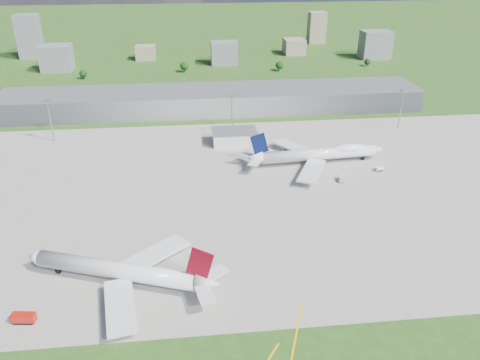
{
  "coord_description": "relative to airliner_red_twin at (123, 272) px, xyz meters",
  "views": [
    {
      "loc": [
        -14.9,
        -163.13,
        108.91
      ],
      "look_at": [
        6.16,
        32.7,
        9.0
      ],
      "focal_mm": 35.0,
      "sensor_mm": 36.0,
      "label": 1
    }
  ],
  "objects": [
    {
      "name": "mast_center",
      "position": [
        51.82,
        142.04,
        12.32
      ],
      "size": [
        3.5,
        2.0,
        25.9
      ],
      "color": "gray",
      "rests_on": "ground"
    },
    {
      "name": "apron",
      "position": [
        51.82,
        67.04,
        -5.34
      ],
      "size": [
        360.0,
        190.0,
        0.08
      ],
      "primitive_type": "cube",
      "color": "gray",
      "rests_on": "ground"
    },
    {
      "name": "ops_building",
      "position": [
        51.82,
        127.04,
        -1.38
      ],
      "size": [
        26.0,
        16.0,
        8.0
      ],
      "primitive_type": "cube",
      "color": "silver",
      "rests_on": "ground"
    },
    {
      "name": "fire_truck",
      "position": [
        -29.88,
        -15.93,
        -3.72
      ],
      "size": [
        7.76,
        3.72,
        3.34
      ],
      "rotation": [
        0.0,
        0.0,
        -0.13
      ],
      "color": "red",
      "rests_on": "ground"
    },
    {
      "name": "terminal",
      "position": [
        41.82,
        192.04,
        2.12
      ],
      "size": [
        300.0,
        42.0,
        15.0
      ],
      "primitive_type": "cube",
      "color": "gray",
      "rests_on": "ground"
    },
    {
      "name": "mast_west",
      "position": [
        -58.18,
        142.04,
        12.32
      ],
      "size": [
        3.5,
        2.0,
        25.9
      ],
      "color": "gray",
      "rests_on": "ground"
    },
    {
      "name": "bldg_ce",
      "position": [
        141.82,
        377.04,
        2.62
      ],
      "size": [
        22.0,
        24.0,
        16.0
      ],
      "primitive_type": "cube",
      "color": "gray",
      "rests_on": "ground"
    },
    {
      "name": "bldg_w",
      "position": [
        -98.18,
        327.04,
        6.62
      ],
      "size": [
        28.0,
        22.0,
        24.0
      ],
      "primitive_type": "cube",
      "color": "slate",
      "rests_on": "ground"
    },
    {
      "name": "van_white_near",
      "position": [
        101.65,
        70.31,
        -4.01
      ],
      "size": [
        4.24,
        5.94,
        2.74
      ],
      "rotation": [
        0.0,
        0.0,
        1.19
      ],
      "color": "silver",
      "rests_on": "ground"
    },
    {
      "name": "tree_e",
      "position": [
        111.82,
        302.04,
        0.13
      ],
      "size": [
        7.65,
        7.65,
        9.35
      ],
      "color": "#382314",
      "rests_on": "ground"
    },
    {
      "name": "bldg_tall_w",
      "position": [
        -138.18,
        387.04,
        16.62
      ],
      "size": [
        22.0,
        20.0,
        44.0
      ],
      "primitive_type": "cube",
      "color": "slate",
      "rests_on": "ground"
    },
    {
      "name": "tree_far_e",
      "position": [
        201.82,
        312.04,
        -0.85
      ],
      "size": [
        6.3,
        6.3,
        7.7
      ],
      "color": "#382314",
      "rests_on": "ground"
    },
    {
      "name": "bldg_tall_e",
      "position": [
        181.82,
        437.04,
        12.62
      ],
      "size": [
        20.0,
        18.0,
        36.0
      ],
      "primitive_type": "cube",
      "color": "gray",
      "rests_on": "ground"
    },
    {
      "name": "bldg_c",
      "position": [
        61.82,
        337.04,
        5.62
      ],
      "size": [
        26.0,
        20.0,
        22.0
      ],
      "primitive_type": "cube",
      "color": "slate",
      "rests_on": "ground"
    },
    {
      "name": "van_white_far",
      "position": [
        125.2,
        80.21,
        -4.19
      ],
      "size": [
        4.94,
        3.46,
        2.35
      ],
      "rotation": [
        0.0,
        0.0,
        0.33
      ],
      "color": "white",
      "rests_on": "ground"
    },
    {
      "name": "tree_w",
      "position": [
        -68.18,
        292.04,
        -0.52
      ],
      "size": [
        6.75,
        6.75,
        8.25
      ],
      "color": "#382314",
      "rests_on": "ground"
    },
    {
      "name": "ground",
      "position": [
        41.82,
        177.04,
        -5.38
      ],
      "size": [
        1400.0,
        1400.0,
        0.0
      ],
      "primitive_type": "plane",
      "color": "#264F18",
      "rests_on": "ground"
    },
    {
      "name": "mast_east",
      "position": [
        161.82,
        142.04,
        12.32
      ],
      "size": [
        3.5,
        2.0,
        25.9
      ],
      "color": "gray",
      "rests_on": "ground"
    },
    {
      "name": "tug_yellow",
      "position": [
        8.71,
        17.35,
        -4.39
      ],
      "size": [
        4.36,
        3.15,
        1.92
      ],
      "rotation": [
        0.0,
        0.0,
        0.25
      ],
      "color": "#BE990B",
      "rests_on": "ground"
    },
    {
      "name": "bldg_cw",
      "position": [
        -18.18,
        367.04,
        1.62
      ],
      "size": [
        20.0,
        18.0,
        14.0
      ],
      "primitive_type": "cube",
      "color": "gray",
      "rests_on": "ground"
    },
    {
      "name": "bldg_e",
      "position": [
        221.82,
        347.04,
        8.62
      ],
      "size": [
        30.0,
        22.0,
        28.0
      ],
      "primitive_type": "cube",
      "color": "slate",
      "rests_on": "ground"
    },
    {
      "name": "airliner_blue_quad",
      "position": [
        95.27,
        92.86,
        0.29
      ],
      "size": [
        78.2,
        61.18,
        20.41
      ],
      "rotation": [
        0.0,
        0.0,
        0.07
      ],
      "color": "white",
      "rests_on": "ground"
    },
    {
      "name": "airliner_red_twin",
      "position": [
        0.0,
        0.0,
        0.0
      ],
      "size": [
        71.24,
        54.09,
        20.21
      ],
      "rotation": [
        0.0,
        0.0,
        2.8
      ],
      "color": "white",
      "rests_on": "ground"
    },
    {
      "name": "tree_c",
      "position": [
        21.82,
        307.04,
        0.45
      ],
      "size": [
        8.1,
        8.1,
        9.9
      ],
      "color": "#382314",
      "rests_on": "ground"
    }
  ]
}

